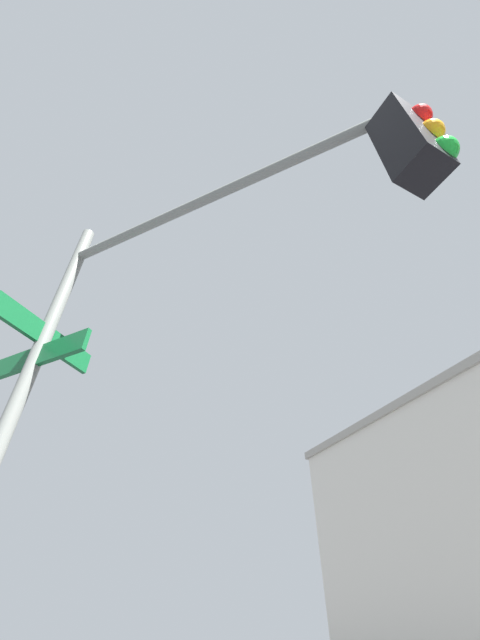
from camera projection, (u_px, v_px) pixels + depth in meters
The scene contains 1 object.
traffic_signal_near at pixel (193, 286), 2.70m from camera, with size 3.18×2.47×5.15m.
Camera 1 is at (-4.26, -6.28, 1.72)m, focal length 21.14 mm.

